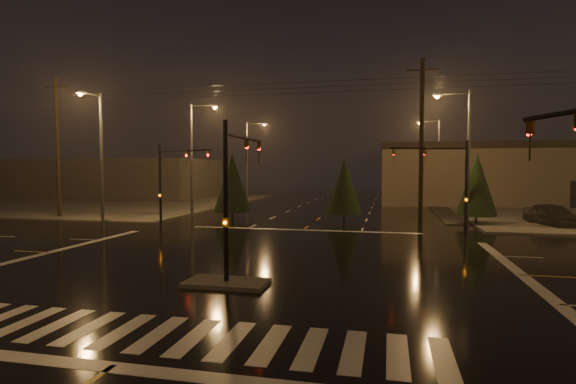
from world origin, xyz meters
TOP-DOWN VIEW (x-y plane):
  - ground at (0.00, 0.00)m, footprint 140.00×140.00m
  - sidewalk_nw at (-30.00, 30.00)m, footprint 36.00×36.00m
  - median_island at (0.00, -4.00)m, footprint 3.00×1.60m
  - crosswalk at (0.00, -9.00)m, footprint 15.00×2.60m
  - stop_bar_near at (0.00, -11.00)m, footprint 16.00×0.50m
  - stop_bar_far at (0.00, 11.00)m, footprint 16.00×0.50m
  - commercial_block at (-35.00, 42.00)m, footprint 30.00×18.00m
  - signal_mast_median at (0.00, -3.07)m, footprint 0.25×4.59m
  - signal_mast_ne at (9.50, 10.14)m, footprint 4.84×1.86m
  - signal_mast_nw at (-9.50, 10.14)m, footprint 4.84×1.86m
  - streetlight_1 at (-11.18, 18.00)m, footprint 2.77×0.32m
  - streetlight_2 at (-11.18, 34.00)m, footprint 2.77×0.32m
  - streetlight_3 at (11.18, 16.00)m, footprint 2.77×0.32m
  - streetlight_4 at (11.18, 36.00)m, footprint 2.77×0.32m
  - streetlight_5 at (-16.00, 11.18)m, footprint 0.32×2.77m
  - utility_pole_0 at (-22.00, 14.00)m, footprint 2.20×0.32m
  - utility_pole_1 at (8.00, 14.00)m, footprint 2.20×0.32m
  - conifer_0 at (12.26, 16.86)m, footprint 2.99×2.99m
  - conifer_3 at (-6.90, 15.90)m, footprint 3.07×3.07m
  - conifer_4 at (2.33, 16.06)m, footprint 2.80×2.80m
  - car_parked at (17.63, 17.20)m, footprint 3.41×5.33m

SIDE VIEW (x-z plane):
  - ground at x=0.00m, z-range 0.00..0.00m
  - crosswalk at x=0.00m, z-range 0.00..0.01m
  - stop_bar_near at x=0.00m, z-range 0.00..0.01m
  - stop_bar_far at x=0.00m, z-range 0.00..0.01m
  - sidewalk_nw at x=-30.00m, z-range 0.00..0.12m
  - median_island at x=0.00m, z-range 0.00..0.15m
  - car_parked at x=17.63m, z-range 0.00..1.69m
  - commercial_block at x=-35.00m, z-range 0.00..5.60m
  - conifer_4 at x=2.33m, z-range 0.35..5.42m
  - conifer_0 at x=12.26m, z-range 0.35..5.72m
  - conifer_3 at x=-6.90m, z-range 0.35..5.85m
  - signal_mast_median at x=0.00m, z-range 0.75..6.75m
  - signal_mast_ne at x=9.50m, z-range 0.79..6.79m
  - signal_mast_nw at x=-9.50m, z-range 0.79..6.79m
  - streetlight_1 at x=-11.18m, z-range 0.80..10.80m
  - streetlight_2 at x=-11.18m, z-range 0.80..10.80m
  - streetlight_3 at x=11.18m, z-range 0.80..10.80m
  - streetlight_4 at x=11.18m, z-range 0.80..10.80m
  - streetlight_5 at x=-16.00m, z-range 0.80..10.80m
  - utility_pole_0 at x=-22.00m, z-range 0.13..12.13m
  - utility_pole_1 at x=8.00m, z-range 0.13..12.13m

